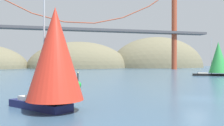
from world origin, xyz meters
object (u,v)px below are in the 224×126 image
at_px(sailboat_scarlet_sail, 54,56).
at_px(sailboat_teal_sail, 57,59).
at_px(channel_buoy, 78,84).
at_px(sailboat_green_sail, 218,58).

bearing_deg(sailboat_scarlet_sail, sailboat_teal_sail, 87.37).
bearing_deg(channel_buoy, sailboat_teal_sail, 93.72).
xyz_separation_m(sailboat_teal_sail, sailboat_green_sail, (44.28, -11.04, 0.15)).
height_order(sailboat_green_sail, channel_buoy, sailboat_green_sail).
relative_size(sailboat_scarlet_sail, channel_buoy, 3.48).
distance_m(sailboat_teal_sail, sailboat_scarlet_sail, 50.60).
height_order(sailboat_green_sail, sailboat_scarlet_sail, sailboat_green_sail).
bearing_deg(channel_buoy, sailboat_scarlet_sail, -102.67).
relative_size(sailboat_teal_sail, sailboat_scarlet_sail, 1.10).
xyz_separation_m(sailboat_green_sail, sailboat_scarlet_sail, (-46.60, -39.50, -0.60)).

